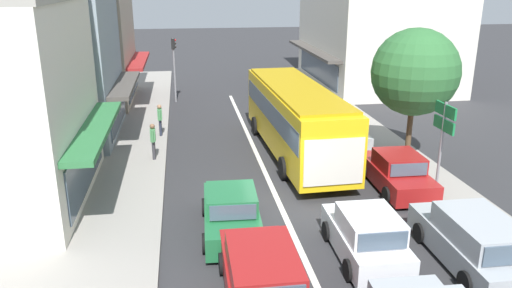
% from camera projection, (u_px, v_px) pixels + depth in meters
% --- Properties ---
extents(ground_plane, '(140.00, 140.00, 0.00)m').
position_uv_depth(ground_plane, '(279.00, 203.00, 18.26)').
color(ground_plane, '#2D2D30').
extents(lane_centre_line, '(0.20, 28.00, 0.01)m').
position_uv_depth(lane_centre_line, '(262.00, 165.00, 22.01)').
color(lane_centre_line, silver).
rests_on(lane_centre_line, ground).
extents(sidewalk_left, '(5.20, 44.00, 0.14)m').
position_uv_depth(sidewalk_left, '(109.00, 156.00, 22.92)').
color(sidewalk_left, gray).
rests_on(sidewalk_left, ground).
extents(kerb_right, '(2.80, 44.00, 0.12)m').
position_uv_depth(kerb_right, '(379.00, 143.00, 24.75)').
color(kerb_right, gray).
rests_on(kerb_right, ground).
extents(shopfront_mid_block, '(8.05, 7.26, 7.65)m').
position_uv_depth(shopfront_mid_block, '(40.00, 65.00, 24.51)').
color(shopfront_mid_block, '#84939E').
rests_on(shopfront_mid_block, ground).
extents(shopfront_far_end, '(8.30, 8.05, 7.73)m').
position_uv_depth(shopfront_far_end, '(72.00, 44.00, 31.96)').
color(shopfront_far_end, '#B2A38E').
rests_on(shopfront_far_end, ground).
extents(building_right_far, '(10.03, 12.90, 10.01)m').
position_uv_depth(building_right_far, '(377.00, 19.00, 37.68)').
color(building_right_far, silver).
rests_on(building_right_far, ground).
extents(city_bus, '(3.02, 10.94, 3.23)m').
position_uv_depth(city_bus, '(295.00, 115.00, 22.86)').
color(city_bus, yellow).
rests_on(city_bus, ground).
extents(hatchback_behind_bus_mid, '(1.86, 3.72, 1.54)m').
position_uv_depth(hatchback_behind_bus_mid, '(366.00, 237.00, 14.45)').
color(hatchback_behind_bus_mid, silver).
rests_on(hatchback_behind_bus_mid, ground).
extents(wagon_queue_gap_filler, '(1.97, 4.52, 1.58)m').
position_uv_depth(wagon_queue_gap_filler, '(262.00, 277.00, 12.41)').
color(wagon_queue_gap_filler, maroon).
rests_on(wagon_queue_gap_filler, ground).
extents(sedan_adjacent_lane_lead, '(2.04, 4.27, 1.47)m').
position_uv_depth(sedan_adjacent_lane_lead, '(231.00, 213.00, 16.02)').
color(sedan_adjacent_lane_lead, '#1E6638').
rests_on(sedan_adjacent_lane_lead, ground).
extents(parked_wagon_kerb_front, '(1.97, 4.52, 1.58)m').
position_uv_depth(parked_wagon_kerb_front, '(474.00, 242.00, 14.10)').
color(parked_wagon_kerb_front, '#9EA3A8').
rests_on(parked_wagon_kerb_front, ground).
extents(parked_sedan_kerb_second, '(1.97, 4.23, 1.47)m').
position_uv_depth(parked_sedan_kerb_second, '(397.00, 173.00, 19.37)').
color(parked_sedan_kerb_second, maroon).
rests_on(parked_sedan_kerb_second, ground).
extents(parked_sedan_kerb_third, '(1.97, 4.24, 1.47)m').
position_uv_depth(parked_sedan_kerb_third, '(342.00, 131.00, 24.70)').
color(parked_sedan_kerb_third, '#9EA3A8').
rests_on(parked_sedan_kerb_third, ground).
extents(traffic_light_downstreet, '(0.33, 0.24, 4.20)m').
position_uv_depth(traffic_light_downstreet, '(174.00, 59.00, 32.54)').
color(traffic_light_downstreet, gray).
rests_on(traffic_light_downstreet, ground).
extents(directional_road_sign, '(0.10, 1.40, 3.60)m').
position_uv_depth(directional_road_sign, '(444.00, 126.00, 18.24)').
color(directional_road_sign, gray).
rests_on(directional_road_sign, ground).
extents(street_tree_right, '(3.72, 3.72, 5.93)m').
position_uv_depth(street_tree_right, '(415.00, 72.00, 21.14)').
color(street_tree_right, brown).
rests_on(street_tree_right, ground).
extents(pedestrian_with_handbag_near, '(0.25, 0.65, 1.63)m').
position_uv_depth(pedestrian_with_handbag_near, '(153.00, 139.00, 22.14)').
color(pedestrian_with_handbag_near, '#333338').
rests_on(pedestrian_with_handbag_near, sidewalk_left).
extents(pedestrian_browsing_midblock, '(0.23, 0.57, 1.63)m').
position_uv_depth(pedestrian_browsing_midblock, '(160.00, 118.00, 25.50)').
color(pedestrian_browsing_midblock, '#232838').
rests_on(pedestrian_browsing_midblock, sidewalk_left).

